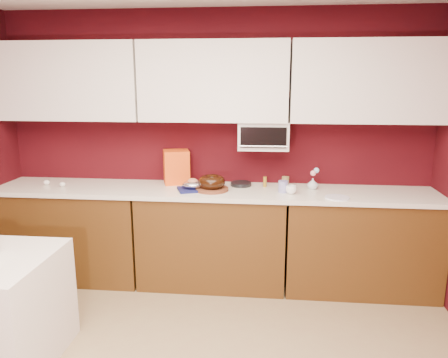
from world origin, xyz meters
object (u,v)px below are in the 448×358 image
foil_ham_nest (193,184)px  coffee_mug (291,189)px  blue_jar (283,186)px  toaster_oven (264,135)px  bundt_cake (212,182)px  flower_vase (313,183)px  pandoro_box (176,167)px

foil_ham_nest → coffee_mug: 0.87m
foil_ham_nest → blue_jar: (0.80, 0.02, -0.00)m
toaster_oven → bundt_cake: toaster_oven is taller
blue_jar → bundt_cake: bearing=-179.0°
bundt_cake → blue_jar: 0.63m
flower_vase → pandoro_box: bearing=175.3°
toaster_oven → coffee_mug: size_ratio=5.04×
toaster_oven → flower_vase: bearing=-8.9°
foil_ham_nest → toaster_oven: bearing=19.9°
foil_ham_nest → coffee_mug: same height
bundt_cake → coffee_mug: bearing=-3.4°
coffee_mug → blue_jar: 0.08m
foil_ham_nest → flower_vase: size_ratio=1.67×
toaster_oven → blue_jar: size_ratio=4.39×
foil_ham_nest → flower_vase: bearing=8.2°
bundt_cake → blue_jar: bearing=1.0°
coffee_mug → flower_vase: 0.28m
pandoro_box → blue_jar: (1.00, -0.24, -0.11)m
pandoro_box → flower_vase: 1.28m
blue_jar → pandoro_box: bearing=166.4°
foil_ham_nest → bundt_cake: bearing=2.3°
toaster_oven → bundt_cake: size_ratio=1.90×
foil_ham_nest → pandoro_box: size_ratio=0.60×
bundt_cake → foil_ham_nest: (-0.17, -0.01, -0.03)m
blue_jar → flower_vase: flower_vase is taller
foil_ham_nest → pandoro_box: 0.34m
bundt_cake → pandoro_box: size_ratio=0.75×
toaster_oven → blue_jar: bearing=-48.5°
blue_jar → flower_vase: size_ratio=0.90×
toaster_oven → blue_jar: 0.51m
toaster_oven → bundt_cake: 0.64m
toaster_oven → coffee_mug: (0.25, -0.26, -0.43)m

